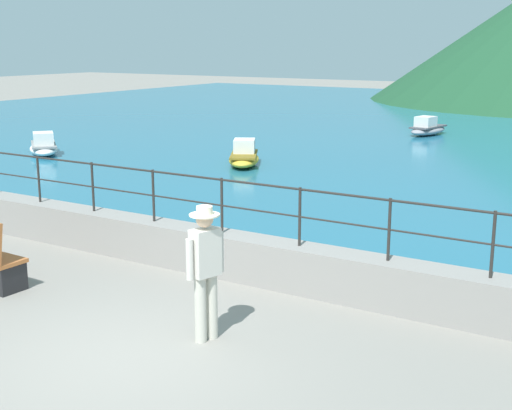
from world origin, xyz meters
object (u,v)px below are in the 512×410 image
at_px(person_walking, 205,266).
at_px(boat_0, 44,146).
at_px(boat_3, 244,156).
at_px(boat_4, 428,128).

bearing_deg(person_walking, boat_0, 145.22).
height_order(boat_0, boat_3, same).
bearing_deg(person_walking, boat_4, 100.92).
height_order(boat_0, boat_4, same).
distance_m(boat_0, boat_3, 7.01).
height_order(boat_3, boat_4, same).
xyz_separation_m(person_walking, boat_0, (-13.25, 9.21, -0.65)).
xyz_separation_m(person_walking, boat_4, (-4.02, 20.82, -0.65)).
distance_m(boat_3, boat_4, 10.16).
distance_m(person_walking, boat_0, 16.15).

